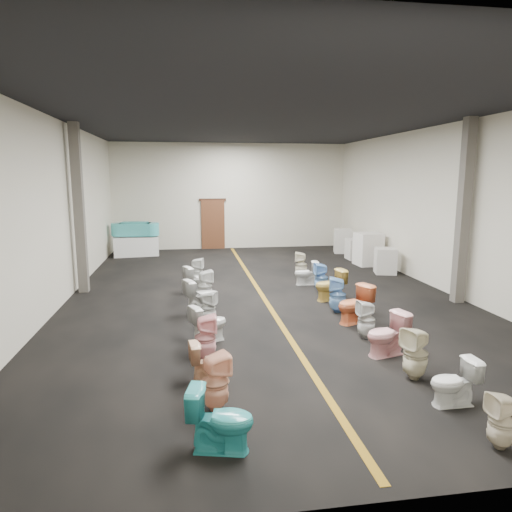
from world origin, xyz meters
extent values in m
plane|color=black|center=(0.00, 0.00, 0.00)|extent=(16.00, 16.00, 0.00)
plane|color=black|center=(0.00, 0.00, 4.50)|extent=(16.00, 16.00, 0.00)
plane|color=beige|center=(0.00, 8.00, 2.25)|extent=(10.00, 0.00, 10.00)
plane|color=beige|center=(0.00, -8.00, 2.25)|extent=(10.00, 0.00, 10.00)
plane|color=beige|center=(-5.00, 0.00, 2.25)|extent=(0.00, 16.00, 16.00)
plane|color=beige|center=(5.00, 0.00, 2.25)|extent=(0.00, 16.00, 16.00)
cube|color=#855E13|center=(0.00, 0.00, 0.00)|extent=(0.12, 15.60, 0.01)
cube|color=#562D19|center=(-0.80, 7.94, 1.05)|extent=(1.00, 0.10, 2.10)
cube|color=#331C11|center=(-0.80, 7.95, 2.12)|extent=(1.15, 0.08, 0.10)
cube|color=#59544C|center=(-4.75, 1.00, 2.25)|extent=(0.25, 0.25, 4.50)
cube|color=#59544C|center=(4.75, -1.50, 2.25)|extent=(0.25, 0.25, 4.50)
cube|color=white|center=(-3.93, 6.66, 0.38)|extent=(1.80, 1.07, 0.76)
cube|color=#3CADAF|center=(-3.93, 6.66, 1.05)|extent=(1.26, 0.77, 0.50)
cylinder|color=#3CADAF|center=(-4.53, 6.71, 1.05)|extent=(0.66, 0.66, 0.50)
cylinder|color=#3CADAF|center=(-3.34, 6.60, 1.05)|extent=(0.66, 0.66, 0.50)
cube|color=teal|center=(-3.93, 6.66, 1.25)|extent=(1.03, 0.55, 0.20)
cube|color=beige|center=(4.40, 1.97, 0.41)|extent=(0.78, 0.78, 0.82)
cube|color=silver|center=(4.40, 3.40, 0.57)|extent=(0.88, 0.88, 1.14)
cube|color=beige|center=(4.40, 4.56, 0.38)|extent=(0.69, 0.69, 0.77)
cube|color=silver|center=(4.40, 6.07, 0.49)|extent=(0.83, 0.83, 0.98)
imported|color=teal|center=(-1.61, -6.91, 0.38)|extent=(0.83, 0.59, 0.77)
imported|color=#FAB38F|center=(-1.61, -5.98, 0.40)|extent=(0.47, 0.47, 0.80)
imported|color=#E3AB81|center=(-1.62, -5.13, 0.33)|extent=(0.69, 0.45, 0.66)
imported|color=#F3A9AC|center=(-1.67, -4.26, 0.40)|extent=(0.38, 0.37, 0.81)
imported|color=silver|center=(-1.57, -3.34, 0.36)|extent=(0.81, 0.64, 0.72)
imported|color=silver|center=(-1.52, -2.34, 0.36)|extent=(0.43, 0.43, 0.72)
imported|color=silver|center=(-1.63, -1.45, 0.40)|extent=(0.90, 0.71, 0.80)
imported|color=white|center=(-1.52, -0.61, 0.41)|extent=(0.44, 0.43, 0.82)
imported|color=white|center=(-1.67, 0.41, 0.37)|extent=(0.83, 0.67, 0.74)
imported|color=white|center=(-1.67, 1.28, 0.40)|extent=(0.43, 0.43, 0.79)
imported|color=beige|center=(1.60, -7.36, 0.34)|extent=(0.32, 0.32, 0.68)
imported|color=white|center=(1.63, -6.35, 0.34)|extent=(0.66, 0.38, 0.67)
imported|color=beige|center=(1.51, -5.49, 0.42)|extent=(0.49, 0.49, 0.84)
imported|color=#F6AEB0|center=(1.49, -4.52, 0.39)|extent=(0.85, 0.62, 0.77)
imported|color=silver|center=(1.47, -3.64, 0.37)|extent=(0.35, 0.35, 0.75)
imported|color=#EE7945|center=(1.58, -2.71, 0.41)|extent=(0.92, 0.74, 0.82)
imported|color=#73A7DB|center=(1.47, -1.93, 0.42)|extent=(0.48, 0.48, 0.84)
imported|color=gold|center=(1.62, -0.90, 0.40)|extent=(0.84, 0.56, 0.80)
imported|color=#77ADEA|center=(1.63, -0.09, 0.41)|extent=(0.39, 0.39, 0.81)
imported|color=white|center=(1.46, 0.85, 0.35)|extent=(0.70, 0.42, 0.69)
imported|color=beige|center=(1.55, 1.78, 0.40)|extent=(0.46, 0.45, 0.81)
camera|label=1|loc=(-1.94, -11.71, 3.13)|focal=32.00mm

